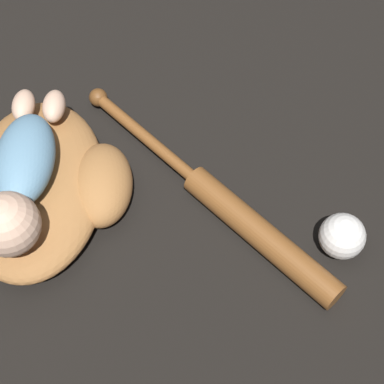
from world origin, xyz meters
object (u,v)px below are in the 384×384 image
at_px(baby_figure, 20,179).
at_px(baseball_bat, 235,213).
at_px(baseball, 342,236).
at_px(baseball_glove, 46,186).

height_order(baby_figure, baseball_bat, baby_figure).
bearing_deg(baseball, baby_figure, -106.89).
distance_m(baby_figure, baseball, 0.52).
bearing_deg(baseball_glove, baseball, 68.27).
bearing_deg(baby_figure, baseball_bat, 78.75).
distance_m(baseball_bat, baseball, 0.18).
bearing_deg(baseball_bat, baseball_glove, -108.42).
relative_size(baby_figure, baseball, 4.41).
xyz_separation_m(baby_figure, baseball_bat, (0.07, 0.33, -0.10)).
height_order(baseball_glove, baseball, baseball_glove).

